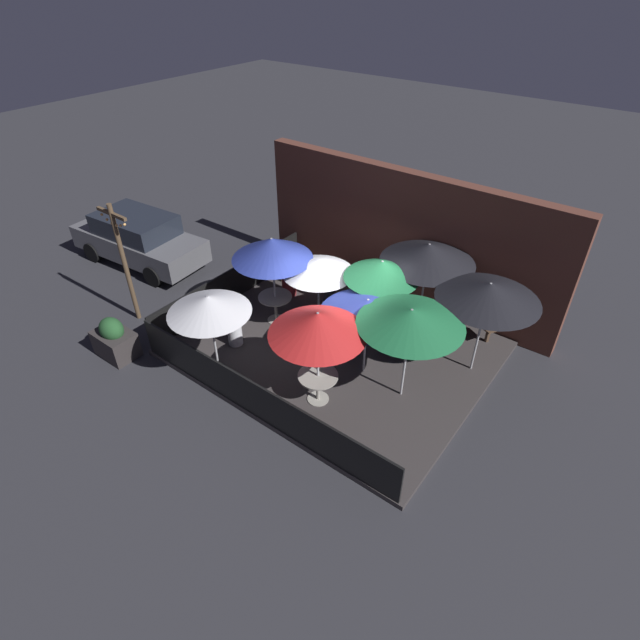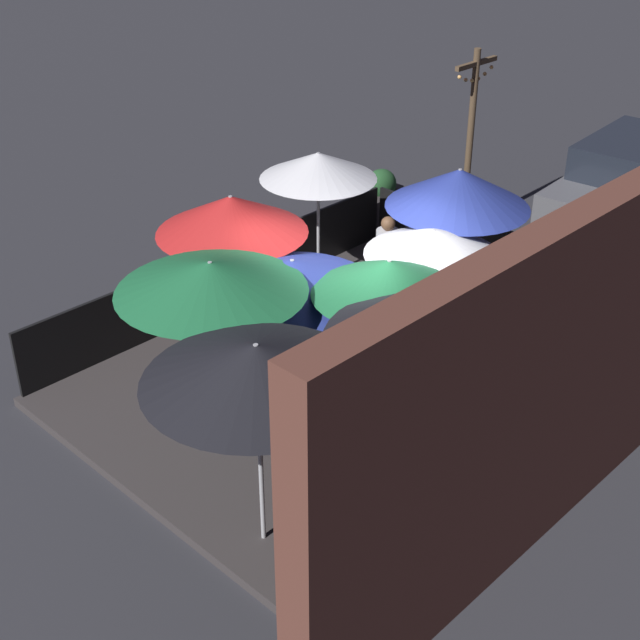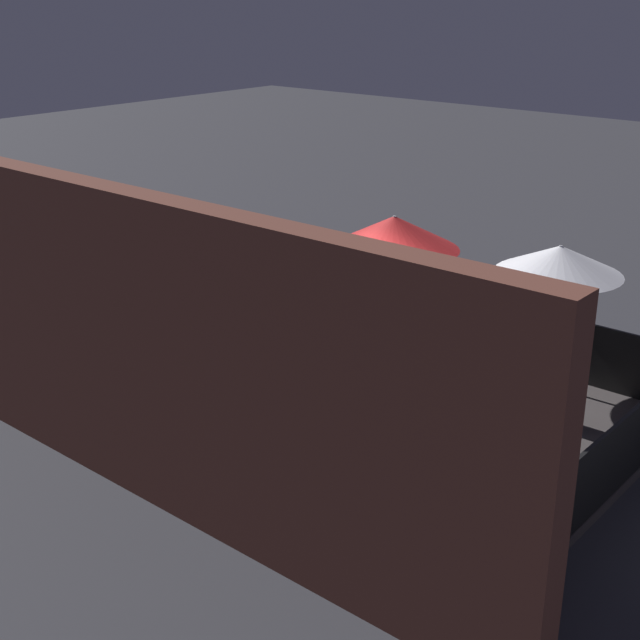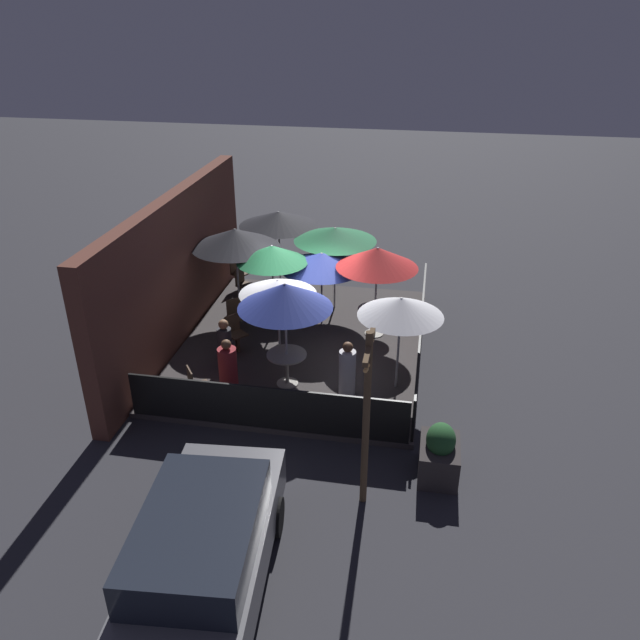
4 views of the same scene
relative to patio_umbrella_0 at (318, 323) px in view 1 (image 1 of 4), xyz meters
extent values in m
plane|color=#2D2D33|center=(-0.77, 1.70, -2.20)|extent=(60.00, 60.00, 0.00)
cube|color=#383333|center=(-0.77, 1.70, -2.14)|extent=(7.17, 5.83, 0.12)
cube|color=brown|center=(-0.77, 4.85, -0.36)|extent=(8.77, 0.36, 3.67)
cube|color=black|center=(-0.77, -1.17, -1.61)|extent=(6.97, 0.05, 0.95)
cube|color=black|center=(-4.31, 1.70, -1.61)|extent=(0.05, 5.63, 0.95)
cylinder|color=#B2B2B7|center=(0.00, 0.00, -0.91)|extent=(0.05, 0.05, 2.34)
cone|color=red|center=(0.00, 0.00, 0.00)|extent=(2.01, 2.01, 0.51)
cylinder|color=#B2B2B7|center=(-2.67, 1.66, -0.87)|extent=(0.05, 0.05, 2.43)
cone|color=#283893|center=(-2.67, 1.66, 0.07)|extent=(2.01, 2.01, 0.55)
cylinder|color=#B2B2B7|center=(2.27, 2.99, -0.90)|extent=(0.05, 0.05, 2.37)
cone|color=black|center=(2.27, 2.99, 0.08)|extent=(2.23, 2.23, 0.41)
cylinder|color=#B2B2B7|center=(1.37, 1.25, -0.93)|extent=(0.05, 0.05, 2.30)
cone|color=#1E6B3D|center=(1.37, 1.25, 0.04)|extent=(2.20, 2.20, 0.36)
cylinder|color=#B2B2B7|center=(-2.35, -0.72, -1.00)|extent=(0.05, 0.05, 2.16)
cone|color=silver|center=(-2.35, -0.72, -0.13)|extent=(1.81, 1.81, 0.41)
cylinder|color=#B2B2B7|center=(0.48, 3.70, -0.87)|extent=(0.05, 0.05, 2.42)
cone|color=black|center=(0.48, 3.70, 0.10)|extent=(2.29, 2.29, 0.48)
cylinder|color=#B2B2B7|center=(-1.58, 2.09, -1.07)|extent=(0.05, 0.05, 2.02)
cone|color=silver|center=(-1.58, 2.09, -0.24)|extent=(1.78, 1.78, 0.35)
cylinder|color=#B2B2B7|center=(-0.11, 2.58, -0.95)|extent=(0.05, 0.05, 2.26)
cone|color=#1E6B3D|center=(-0.11, 2.58, -0.04)|extent=(1.78, 1.78, 0.43)
cylinder|color=#B2B2B7|center=(0.27, 1.41, -1.08)|extent=(0.05, 0.05, 2.00)
cone|color=#283893|center=(0.27, 1.41, -0.28)|extent=(2.14, 2.14, 0.40)
cylinder|color=#9E998E|center=(0.00, 0.00, -2.07)|extent=(0.48, 0.48, 0.02)
cylinder|color=#9E998E|center=(0.00, 0.00, -1.75)|extent=(0.08, 0.08, 0.67)
cylinder|color=#9E998E|center=(0.00, 0.00, -1.39)|extent=(0.87, 0.87, 0.04)
cylinder|color=#9E998E|center=(-2.67, 1.66, -2.07)|extent=(0.48, 0.48, 0.02)
cylinder|color=#9E998E|center=(-2.67, 1.66, -1.72)|extent=(0.08, 0.08, 0.73)
cylinder|color=#9E998E|center=(-2.67, 1.66, -1.34)|extent=(0.87, 0.87, 0.04)
cube|color=#4C3828|center=(1.33, 3.78, -1.85)|extent=(0.10, 0.10, 0.47)
cube|color=#4C3828|center=(1.33, 3.78, -1.60)|extent=(0.51, 0.51, 0.04)
cube|color=#4C3828|center=(1.39, 3.95, -1.36)|extent=(0.39, 0.16, 0.44)
cube|color=#4C3828|center=(-1.49, 3.15, -1.86)|extent=(0.11, 0.11, 0.45)
cube|color=#4C3828|center=(-1.49, 3.15, -1.61)|extent=(0.56, 0.56, 0.04)
cube|color=#4C3828|center=(-1.38, 3.30, -1.37)|extent=(0.33, 0.27, 0.44)
cube|color=#4C3828|center=(-3.81, 3.24, -1.86)|extent=(0.11, 0.11, 0.45)
cube|color=#4C3828|center=(-3.81, 3.24, -1.61)|extent=(0.56, 0.56, 0.04)
cube|color=#4C3828|center=(-3.91, 3.39, -1.37)|extent=(0.34, 0.26, 0.44)
cube|color=#4C3828|center=(2.16, 4.19, -1.87)|extent=(0.11, 0.11, 0.43)
cube|color=#4C3828|center=(2.16, 4.19, -1.63)|extent=(0.54, 0.54, 0.04)
cube|color=#4C3828|center=(2.24, 4.35, -1.39)|extent=(0.37, 0.21, 0.44)
cube|color=#4C3828|center=(-0.68, 3.39, -1.85)|extent=(0.11, 0.11, 0.47)
cube|color=#4C3828|center=(-0.68, 3.39, -1.59)|extent=(0.56, 0.56, 0.04)
cube|color=#4C3828|center=(-0.54, 3.51, -1.35)|extent=(0.29, 0.32, 0.44)
cylinder|color=silver|center=(-2.83, 0.30, -1.56)|extent=(0.49, 0.49, 1.05)
sphere|color=brown|center=(-2.83, 0.30, -0.92)|extent=(0.22, 0.22, 0.22)
cylinder|color=maroon|center=(-3.20, 2.82, -1.55)|extent=(0.57, 0.57, 1.06)
sphere|color=brown|center=(-3.20, 2.82, -0.91)|extent=(0.22, 0.22, 0.22)
cylinder|color=#333338|center=(-2.10, 3.25, -1.62)|extent=(0.45, 0.45, 0.93)
sphere|color=#9E704C|center=(-2.10, 3.25, -1.04)|extent=(0.23, 0.23, 0.23)
cube|color=#332D2D|center=(-4.95, -1.67, -1.87)|extent=(1.01, 0.71, 0.67)
ellipsoid|color=#235128|center=(-4.95, -1.67, -1.42)|extent=(0.66, 0.52, 0.59)
cylinder|color=brown|center=(-5.85, -0.41, -0.55)|extent=(0.12, 0.12, 3.30)
cube|color=brown|center=(-5.85, -0.41, 0.85)|extent=(1.10, 0.08, 0.08)
sphere|color=#F4B260|center=(-6.31, -0.41, 0.70)|extent=(0.07, 0.07, 0.07)
sphere|color=#F4B260|center=(-6.13, -0.41, 0.62)|extent=(0.07, 0.07, 0.07)
sphere|color=#F4B260|center=(-5.95, -0.41, 0.58)|extent=(0.07, 0.07, 0.07)
sphere|color=#F4B260|center=(-5.76, -0.41, 0.58)|extent=(0.07, 0.07, 0.07)
sphere|color=#F4B260|center=(-5.58, -0.41, 0.62)|extent=(0.07, 0.07, 0.07)
sphere|color=#F4B260|center=(-5.40, -0.41, 0.70)|extent=(0.07, 0.07, 0.07)
cube|color=#5B5B60|center=(-8.27, 1.57, -1.53)|extent=(4.57, 2.07, 0.70)
cube|color=#1E232D|center=(-8.27, 1.57, -0.88)|extent=(2.57, 1.77, 0.60)
cylinder|color=black|center=(-6.97, 2.49, -1.88)|extent=(0.65, 0.23, 0.64)
cylinder|color=black|center=(-6.83, 0.88, -1.88)|extent=(0.65, 0.23, 0.64)
cylinder|color=black|center=(-9.71, 2.26, -1.88)|extent=(0.65, 0.23, 0.64)
cylinder|color=black|center=(-9.57, 0.65, -1.88)|extent=(0.65, 0.23, 0.64)
camera|label=1|loc=(4.75, -6.18, 5.85)|focal=28.00mm
camera|label=2|loc=(6.85, 8.29, 4.55)|focal=50.00mm
camera|label=3|loc=(-7.55, 10.60, 3.55)|focal=50.00mm
camera|label=4|loc=(-14.04, -1.14, 5.49)|focal=35.00mm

